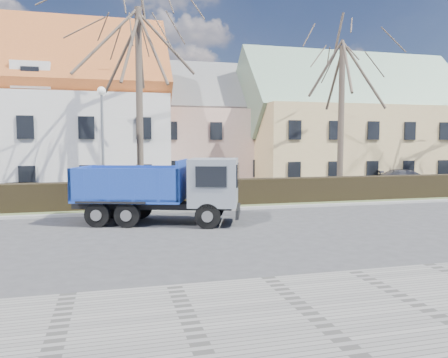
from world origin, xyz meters
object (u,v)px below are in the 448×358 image
object	(u,v)px
cart_frame	(128,206)
parked_car_b	(407,179)
parked_car_a	(23,192)
dump_truck	(153,190)
streetlight	(103,147)

from	to	relation	value
cart_frame	parked_car_b	world-z (taller)	parked_car_b
parked_car_a	parked_car_b	world-z (taller)	parked_car_b
dump_truck	parked_car_b	size ratio (longest dim) A/B	1.47
dump_truck	parked_car_b	world-z (taller)	dump_truck
cart_frame	parked_car_a	bearing A→B (deg)	137.19
streetlight	parked_car_a	distance (m)	5.63
dump_truck	cart_frame	world-z (taller)	dump_truck
streetlight	cart_frame	world-z (taller)	streetlight
dump_truck	cart_frame	size ratio (longest dim) A/B	9.18
streetlight	parked_car_b	distance (m)	21.61
dump_truck	parked_car_b	bearing A→B (deg)	44.55
streetlight	parked_car_b	xyz separation A→B (m)	(21.00, 4.49, -2.36)
streetlight	parked_car_b	size ratio (longest dim) A/B	1.32
dump_truck	streetlight	size ratio (longest dim) A/B	1.12
parked_car_a	streetlight	bearing A→B (deg)	-144.84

